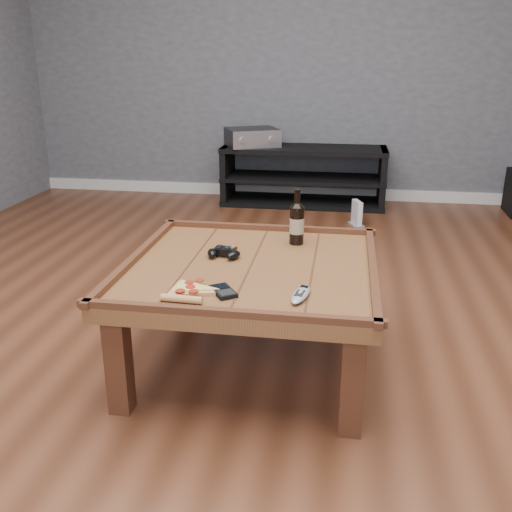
# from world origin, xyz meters

# --- Properties ---
(ground) EXTENTS (6.00, 6.00, 0.00)m
(ground) POSITION_xyz_m (0.00, 0.00, 0.00)
(ground) COLOR #482414
(ground) RESTS_ON ground
(wall_back) EXTENTS (5.00, 0.04, 2.70)m
(wall_back) POSITION_xyz_m (0.00, 3.00, 1.35)
(wall_back) COLOR #474A4E
(wall_back) RESTS_ON ground
(baseboard) EXTENTS (5.00, 0.02, 0.10)m
(baseboard) POSITION_xyz_m (0.00, 2.99, 0.05)
(baseboard) COLOR silver
(baseboard) RESTS_ON ground
(coffee_table) EXTENTS (1.03, 1.03, 0.48)m
(coffee_table) POSITION_xyz_m (0.00, 0.00, 0.39)
(coffee_table) COLOR brown
(coffee_table) RESTS_ON ground
(media_console) EXTENTS (1.40, 0.45, 0.50)m
(media_console) POSITION_xyz_m (0.00, 2.75, 0.25)
(media_console) COLOR black
(media_console) RESTS_ON ground
(beer_bottle) EXTENTS (0.07, 0.07, 0.25)m
(beer_bottle) POSITION_xyz_m (0.16, 0.30, 0.55)
(beer_bottle) COLOR black
(beer_bottle) RESTS_ON coffee_table
(game_controller) EXTENTS (0.16, 0.11, 0.04)m
(game_controller) POSITION_xyz_m (-0.13, 0.07, 0.47)
(game_controller) COLOR black
(game_controller) RESTS_ON coffee_table
(pizza_slice) EXTENTS (0.17, 0.27, 0.03)m
(pizza_slice) POSITION_xyz_m (-0.17, -0.32, 0.46)
(pizza_slice) COLOR tan
(pizza_slice) RESTS_ON coffee_table
(smartphone) EXTENTS (0.12, 0.14, 0.02)m
(smartphone) POSITION_xyz_m (-0.05, -0.30, 0.46)
(smartphone) COLOR black
(smartphone) RESTS_ON coffee_table
(remote_control) EXTENTS (0.08, 0.18, 0.02)m
(remote_control) POSITION_xyz_m (0.23, -0.30, 0.46)
(remote_control) COLOR #93999F
(remote_control) RESTS_ON coffee_table
(av_receiver) EXTENTS (0.53, 0.49, 0.15)m
(av_receiver) POSITION_xyz_m (-0.45, 2.75, 0.57)
(av_receiver) COLOR black
(av_receiver) RESTS_ON media_console
(game_console) EXTENTS (0.13, 0.18, 0.20)m
(game_console) POSITION_xyz_m (0.46, 2.15, 0.09)
(game_console) COLOR slate
(game_console) RESTS_ON ground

